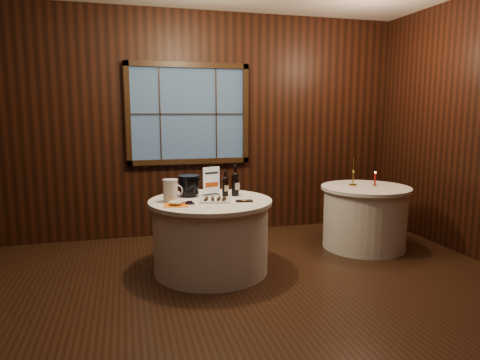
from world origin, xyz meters
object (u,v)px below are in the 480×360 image
object	(u,v)px
sign_stand	(211,186)
chocolate_box	(244,201)
glass_pitcher	(171,190)
brass_candlestick	(353,176)
side_table	(364,217)
grape_bunch	(189,202)
port_bottle_left	(225,185)
main_table	(211,235)
cracker_bowl	(176,203)
chocolate_plate	(215,200)
ice_bucket	(189,185)
red_candle	(375,180)
port_bottle_right	(235,182)

from	to	relation	value
sign_stand	chocolate_box	bearing A→B (deg)	-75.22
sign_stand	glass_pitcher	world-z (taller)	sign_stand
brass_candlestick	sign_stand	bearing A→B (deg)	-174.35
side_table	grape_bunch	distance (m)	2.33
port_bottle_left	side_table	bearing A→B (deg)	-12.12
side_table	grape_bunch	bearing A→B (deg)	-168.28
grape_bunch	brass_candlestick	world-z (taller)	brass_candlestick
glass_pitcher	brass_candlestick	bearing A→B (deg)	30.88
side_table	chocolate_box	xyz separation A→B (m)	(-1.69, -0.49, 0.39)
main_table	chocolate_box	bearing A→B (deg)	-30.75
side_table	glass_pitcher	size ratio (longest dim) A/B	4.76
side_table	cracker_bowl	size ratio (longest dim) A/B	7.83
chocolate_plate	side_table	bearing A→B (deg)	11.80
cracker_bowl	chocolate_box	bearing A→B (deg)	-0.61
side_table	port_bottle_left	xyz separation A→B (m)	(-1.81, -0.14, 0.50)
sign_stand	brass_candlestick	bearing A→B (deg)	-13.35
brass_candlestick	chocolate_plate	bearing A→B (deg)	-164.79
ice_bucket	brass_candlestick	size ratio (longest dim) A/B	0.65
side_table	ice_bucket	xyz separation A→B (m)	(-2.19, -0.06, 0.50)
port_bottle_left	cracker_bowl	bearing A→B (deg)	-166.20
red_candle	glass_pitcher	bearing A→B (deg)	-173.79
port_bottle_left	chocolate_plate	bearing A→B (deg)	-137.91
port_bottle_left	port_bottle_right	world-z (taller)	port_bottle_right
grape_bunch	port_bottle_left	bearing A→B (deg)	36.46
side_table	chocolate_plate	world-z (taller)	chocolate_plate
main_table	grape_bunch	distance (m)	0.50
ice_bucket	red_candle	xyz separation A→B (m)	(2.31, 0.06, -0.05)
glass_pitcher	cracker_bowl	distance (m)	0.22
side_table	glass_pitcher	world-z (taller)	glass_pitcher
ice_bucket	glass_pitcher	world-z (taller)	same
port_bottle_left	brass_candlestick	bearing A→B (deg)	-8.77
port_bottle_left	cracker_bowl	size ratio (longest dim) A/B	2.04
port_bottle_left	chocolate_box	distance (m)	0.38
cracker_bowl	glass_pitcher	bearing A→B (deg)	98.08
sign_stand	port_bottle_left	xyz separation A→B (m)	(0.15, -0.05, 0.01)
brass_candlestick	grape_bunch	bearing A→B (deg)	-165.30
chocolate_plate	cracker_bowl	bearing A→B (deg)	-170.65
main_table	chocolate_box	size ratio (longest dim) A/B	7.51
chocolate_box	grape_bunch	bearing A→B (deg)	-174.44
brass_candlestick	chocolate_box	bearing A→B (deg)	-159.77
side_table	chocolate_plate	bearing A→B (deg)	-168.20
port_bottle_right	chocolate_plate	distance (m)	0.39
main_table	port_bottle_right	bearing A→B (deg)	24.64
ice_bucket	cracker_bowl	size ratio (longest dim) A/B	1.65
main_table	port_bottle_left	size ratio (longest dim) A/B	4.55
main_table	glass_pitcher	world-z (taller)	glass_pitcher
port_bottle_left	glass_pitcher	distance (m)	0.61
port_bottle_right	chocolate_box	xyz separation A→B (m)	(0.01, -0.32, -0.14)
sign_stand	grape_bunch	world-z (taller)	sign_stand
glass_pitcher	main_table	bearing A→B (deg)	18.45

